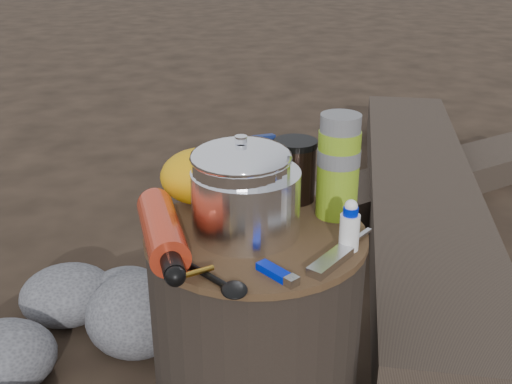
{
  "coord_description": "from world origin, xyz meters",
  "views": [
    {
      "loc": [
        -0.14,
        -1.05,
        0.95
      ],
      "look_at": [
        0.0,
        0.0,
        0.48
      ],
      "focal_mm": 43.37,
      "sensor_mm": 36.0,
      "label": 1
    }
  ],
  "objects": [
    {
      "name": "stump",
      "position": [
        0.0,
        0.0,
        0.2
      ],
      "size": [
        0.43,
        0.43,
        0.39
      ],
      "primitive_type": "cylinder",
      "color": "black",
      "rests_on": "ground"
    },
    {
      "name": "rock_ring",
      "position": [
        -0.38,
        0.0,
        0.09
      ],
      "size": [
        0.42,
        0.92,
        0.18
      ],
      "primitive_type": null,
      "color": "#56565C",
      "rests_on": "ground"
    },
    {
      "name": "log_main",
      "position": [
        0.66,
        0.76,
        0.08
      ],
      "size": [
        0.9,
        2.0,
        0.17
      ],
      "primitive_type": "cube",
      "rotation": [
        0.0,
        0.0,
        -0.29
      ],
      "color": "#342A22",
      "rests_on": "ground"
    },
    {
      "name": "log_small",
      "position": [
        0.77,
        0.97,
        0.05
      ],
      "size": [
        1.24,
        0.71,
        0.1
      ],
      "primitive_type": "cube",
      "rotation": [
        0.0,
        0.0,
        -1.16
      ],
      "color": "#342A22",
      "rests_on": "ground"
    },
    {
      "name": "foil_windscreen",
      "position": [
        -0.02,
        0.0,
        0.46
      ],
      "size": [
        0.21,
        0.21,
        0.13
      ],
      "primitive_type": "cylinder",
      "color": "white",
      "rests_on": "stump"
    },
    {
      "name": "camping_pot",
      "position": [
        -0.03,
        0.0,
        0.49
      ],
      "size": [
        0.19,
        0.19,
        0.19
      ],
      "primitive_type": "cylinder",
      "color": "white",
      "rests_on": "stump"
    },
    {
      "name": "fuel_bottle",
      "position": [
        -0.18,
        -0.04,
        0.43
      ],
      "size": [
        0.11,
        0.3,
        0.07
      ],
      "primitive_type": null,
      "rotation": [
        0.0,
        0.0,
        0.13
      ],
      "color": "red",
      "rests_on": "stump"
    },
    {
      "name": "thermos",
      "position": [
        0.17,
        0.06,
        0.5
      ],
      "size": [
        0.08,
        0.08,
        0.21
      ],
      "primitive_type": "cylinder",
      "color": "#81AB1E",
      "rests_on": "stump"
    },
    {
      "name": "travel_mug",
      "position": [
        0.1,
        0.14,
        0.46
      ],
      "size": [
        0.09,
        0.09,
        0.13
      ],
      "primitive_type": "cylinder",
      "color": "black",
      "rests_on": "stump"
    },
    {
      "name": "stuff_sack",
      "position": [
        -0.09,
        0.16,
        0.45
      ],
      "size": [
        0.17,
        0.14,
        0.12
      ],
      "primitive_type": "ellipsoid",
      "color": "#EBA40C",
      "rests_on": "stump"
    },
    {
      "name": "food_pouch",
      "position": [
        0.02,
        0.18,
        0.46
      ],
      "size": [
        0.11,
        0.04,
        0.13
      ],
      "primitive_type": "cube",
      "rotation": [
        0.0,
        0.0,
        0.2
      ],
      "color": "navy",
      "rests_on": "stump"
    },
    {
      "name": "lighter",
      "position": [
        0.01,
        -0.16,
        0.4
      ],
      "size": [
        0.07,
        0.08,
        0.02
      ],
      "primitive_type": "cube",
      "rotation": [
        0.0,
        0.0,
        0.6
      ],
      "color": "#0017C7",
      "rests_on": "stump"
    },
    {
      "name": "multitool",
      "position": [
        0.11,
        -0.14,
        0.4
      ],
      "size": [
        0.1,
        0.1,
        0.02
      ],
      "primitive_type": "cube",
      "rotation": [
        0.0,
        0.0,
        -0.79
      ],
      "color": "#B3B4B9",
      "rests_on": "stump"
    },
    {
      "name": "pot_grabber",
      "position": [
        0.16,
        -0.08,
        0.4
      ],
      "size": [
        0.1,
        0.11,
        0.01
      ],
      "primitive_type": null,
      "rotation": [
        0.0,
        0.0,
        -0.66
      ],
      "color": "#B3B4B9",
      "rests_on": "stump"
    },
    {
      "name": "spork",
      "position": [
        -0.11,
        -0.14,
        0.4
      ],
      "size": [
        0.13,
        0.16,
        0.01
      ],
      "primitive_type": null,
      "rotation": [
        0.0,
        0.0,
        0.65
      ],
      "color": "black",
      "rests_on": "stump"
    },
    {
      "name": "squeeze_bottle",
      "position": [
        0.16,
        -0.09,
        0.44
      ],
      "size": [
        0.04,
        0.04,
        0.09
      ],
      "primitive_type": "cylinder",
      "color": "white",
      "rests_on": "stump"
    }
  ]
}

